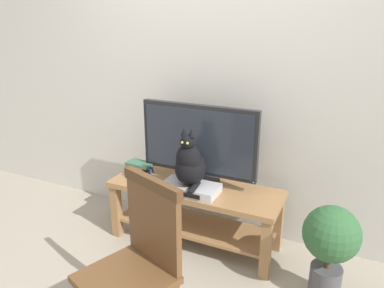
# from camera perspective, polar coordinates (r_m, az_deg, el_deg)

# --- Properties ---
(ground_plane) EXTENTS (12.00, 12.00, 0.00)m
(ground_plane) POSITION_cam_1_polar(r_m,az_deg,el_deg) (2.82, -4.60, -20.21)
(ground_plane) COLOR gray
(back_wall) EXTENTS (7.00, 0.12, 2.80)m
(back_wall) POSITION_cam_1_polar(r_m,az_deg,el_deg) (3.06, 3.69, 11.85)
(back_wall) COLOR beige
(back_wall) RESTS_ON ground
(tv_stand) EXTENTS (1.38, 0.48, 0.51)m
(tv_stand) POSITION_cam_1_polar(r_m,az_deg,el_deg) (3.01, 0.41, -9.14)
(tv_stand) COLOR olive
(tv_stand) RESTS_ON ground
(tv) EXTENTS (0.95, 0.20, 0.65)m
(tv) POSITION_cam_1_polar(r_m,az_deg,el_deg) (2.86, 1.00, 0.26)
(tv) COLOR black
(tv) RESTS_ON tv_stand
(media_box) EXTENTS (0.44, 0.24, 0.07)m
(media_box) POSITION_cam_1_polar(r_m,az_deg,el_deg) (2.84, -0.25, -6.84)
(media_box) COLOR #BCBCC1
(media_box) RESTS_ON tv_stand
(cat) EXTENTS (0.23, 0.32, 0.46)m
(cat) POSITION_cam_1_polar(r_m,az_deg,el_deg) (2.74, -0.35, -3.13)
(cat) COLOR black
(cat) RESTS_ON media_box
(wooden_chair) EXTENTS (0.56, 0.57, 0.99)m
(wooden_chair) POSITION_cam_1_polar(r_m,az_deg,el_deg) (2.09, -8.28, -16.78)
(wooden_chair) COLOR brown
(wooden_chair) RESTS_ON ground
(book_stack) EXTENTS (0.24, 0.19, 0.10)m
(book_stack) POSITION_cam_1_polar(r_m,az_deg,el_deg) (3.18, -8.17, -3.75)
(book_stack) COLOR #33477A
(book_stack) RESTS_ON tv_stand
(potted_plant) EXTENTS (0.36, 0.36, 0.68)m
(potted_plant) POSITION_cam_1_polar(r_m,az_deg,el_deg) (2.56, 20.64, -14.22)
(potted_plant) COLOR #47474C
(potted_plant) RESTS_ON ground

